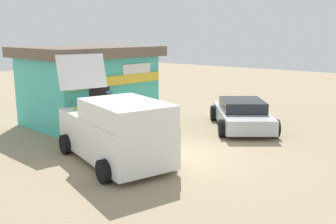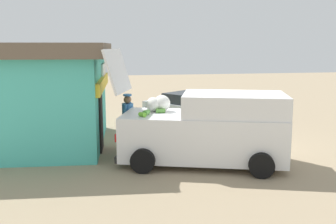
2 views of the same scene
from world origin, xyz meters
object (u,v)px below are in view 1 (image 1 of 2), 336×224
at_px(storefront_bar, 89,84).
at_px(paint_bucket, 168,118).
at_px(parked_sedan, 242,114).
at_px(vendor_standing, 110,112).
at_px(delivery_van, 116,130).
at_px(customer_bending, 90,123).
at_px(unloaded_banana_pile, 74,130).

relative_size(storefront_bar, paint_bucket, 14.61).
distance_m(storefront_bar, parked_sedan, 6.53).
height_order(vendor_standing, paint_bucket, vendor_standing).
xyz_separation_m(delivery_van, customer_bending, (0.58, 1.85, -0.17)).
distance_m(delivery_van, parked_sedan, 6.13).
xyz_separation_m(delivery_van, unloaded_banana_pile, (1.08, 3.37, -0.75)).
bearing_deg(parked_sedan, unloaded_banana_pile, 138.12).
distance_m(parked_sedan, vendor_standing, 5.34).
bearing_deg(unloaded_banana_pile, vendor_standing, -66.58).
distance_m(vendor_standing, customer_bending, 1.13).
bearing_deg(storefront_bar, vendor_standing, -115.97).
bearing_deg(customer_bending, parked_sedan, -28.11).
bearing_deg(parked_sedan, storefront_bar, 118.76).
relative_size(customer_bending, paint_bucket, 3.29).
distance_m(storefront_bar, paint_bucket, 3.66).
height_order(storefront_bar, delivery_van, storefront_bar).
distance_m(storefront_bar, delivery_van, 5.48).
relative_size(storefront_bar, customer_bending, 4.44).
distance_m(storefront_bar, vendor_standing, 2.94).
height_order(delivery_van, customer_bending, delivery_van).
bearing_deg(paint_bucket, customer_bending, -179.63).
distance_m(parked_sedan, unloaded_banana_pile, 6.65).
bearing_deg(parked_sedan, delivery_van, 169.98).
xyz_separation_m(storefront_bar, delivery_van, (-2.93, -4.58, -0.70)).
distance_m(storefront_bar, customer_bending, 3.71).
height_order(storefront_bar, unloaded_banana_pile, storefront_bar).
bearing_deg(paint_bucket, parked_sedan, -68.95).
relative_size(customer_bending, unloaded_banana_pile, 1.37).
height_order(storefront_bar, vendor_standing, storefront_bar).
bearing_deg(vendor_standing, customer_bending, -171.83).
height_order(delivery_van, unloaded_banana_pile, delivery_van).
relative_size(vendor_standing, customer_bending, 1.38).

